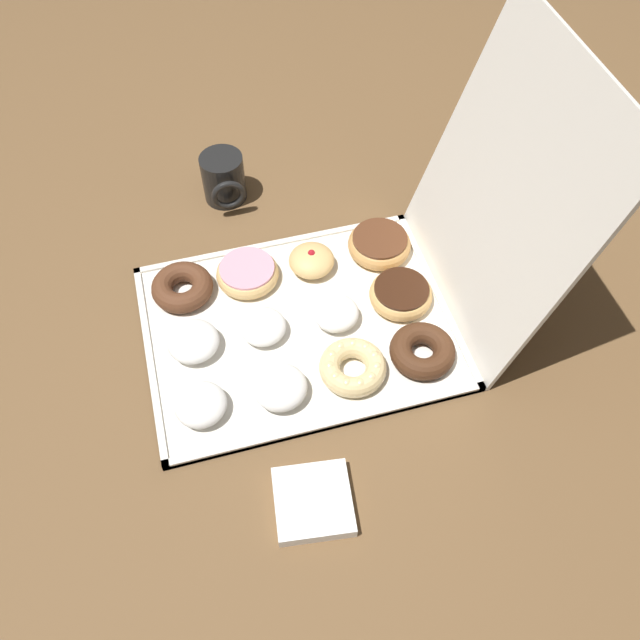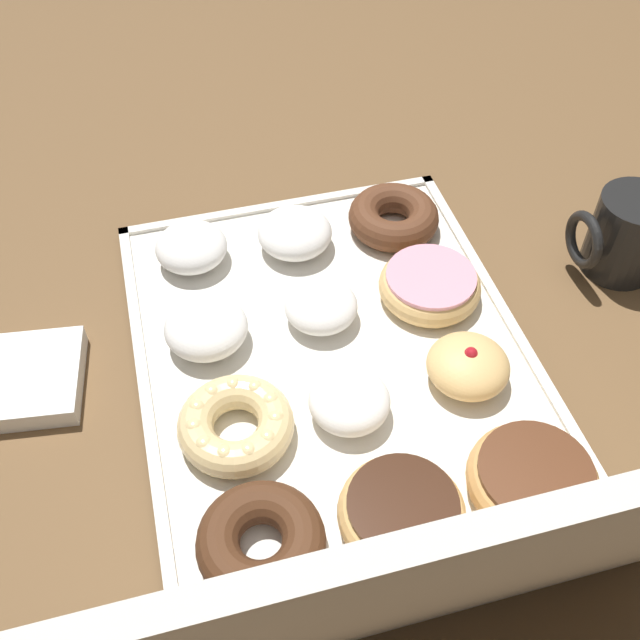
% 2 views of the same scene
% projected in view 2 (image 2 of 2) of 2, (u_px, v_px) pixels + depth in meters
% --- Properties ---
extents(ground_plane, '(3.00, 3.00, 0.00)m').
position_uv_depth(ground_plane, '(336.00, 367.00, 0.79)').
color(ground_plane, brown).
extents(donut_box, '(0.41, 0.54, 0.01)m').
position_uv_depth(donut_box, '(336.00, 364.00, 0.79)').
color(donut_box, silver).
rests_on(donut_box, ground).
extents(box_lid_open, '(0.41, 0.14, 0.48)m').
position_uv_depth(box_lid_open, '(514.00, 576.00, 0.40)').
color(box_lid_open, silver).
rests_on(box_lid_open, ground).
extents(chocolate_cake_ring_donut_0, '(0.11, 0.11, 0.04)m').
position_uv_depth(chocolate_cake_ring_donut_0, '(394.00, 217.00, 0.91)').
color(chocolate_cake_ring_donut_0, '#59331E').
rests_on(chocolate_cake_ring_donut_0, donut_box).
extents(powdered_filled_donut_1, '(0.09, 0.09, 0.04)m').
position_uv_depth(powdered_filled_donut_1, '(292.00, 233.00, 0.89)').
color(powdered_filled_donut_1, white).
rests_on(powdered_filled_donut_1, donut_box).
extents(powdered_filled_donut_2, '(0.09, 0.09, 0.04)m').
position_uv_depth(powdered_filled_donut_2, '(191.00, 247.00, 0.87)').
color(powdered_filled_donut_2, white).
rests_on(powdered_filled_donut_2, donut_box).
extents(pink_frosted_donut_3, '(0.12, 0.12, 0.03)m').
position_uv_depth(pink_frosted_donut_3, '(430.00, 285.00, 0.84)').
color(pink_frosted_donut_3, '#E5B770').
rests_on(pink_frosted_donut_3, donut_box).
extents(powdered_filled_donut_4, '(0.08, 0.08, 0.04)m').
position_uv_depth(powdered_filled_donut_4, '(322.00, 306.00, 0.81)').
color(powdered_filled_donut_4, white).
rests_on(powdered_filled_donut_4, donut_box).
extents(powdered_filled_donut_5, '(0.09, 0.09, 0.05)m').
position_uv_depth(powdered_filled_donut_5, '(206.00, 327.00, 0.79)').
color(powdered_filled_donut_5, white).
rests_on(powdered_filled_donut_5, donut_box).
extents(jelly_filled_donut_6, '(0.09, 0.09, 0.05)m').
position_uv_depth(jelly_filled_donut_6, '(468.00, 366.00, 0.75)').
color(jelly_filled_donut_6, '#E5B770').
rests_on(jelly_filled_donut_6, donut_box).
extents(powdered_filled_donut_7, '(0.08, 0.08, 0.04)m').
position_uv_depth(powdered_filled_donut_7, '(349.00, 401.00, 0.73)').
color(powdered_filled_donut_7, white).
rests_on(powdered_filled_donut_7, donut_box).
extents(cruller_donut_8, '(0.11, 0.11, 0.04)m').
position_uv_depth(cruller_donut_8, '(236.00, 424.00, 0.71)').
color(cruller_donut_8, '#EACC8C').
rests_on(cruller_donut_8, donut_box).
extents(chocolate_frosted_donut_9, '(0.12, 0.12, 0.04)m').
position_uv_depth(chocolate_frosted_donut_9, '(533.00, 480.00, 0.67)').
color(chocolate_frosted_donut_9, tan).
rests_on(chocolate_frosted_donut_9, donut_box).
extents(chocolate_frosted_donut_10, '(0.11, 0.11, 0.04)m').
position_uv_depth(chocolate_frosted_donut_10, '(402.00, 512.00, 0.65)').
color(chocolate_frosted_donut_10, tan).
rests_on(chocolate_frosted_donut_10, donut_box).
extents(chocolate_cake_ring_donut_11, '(0.11, 0.11, 0.04)m').
position_uv_depth(chocolate_cake_ring_donut_11, '(261.00, 541.00, 0.63)').
color(chocolate_cake_ring_donut_11, '#472816').
rests_on(chocolate_cake_ring_donut_11, donut_box).
extents(coffee_mug, '(0.11, 0.09, 0.10)m').
position_uv_depth(coffee_mug, '(625.00, 234.00, 0.86)').
color(coffee_mug, black).
rests_on(coffee_mug, ground).
extents(napkin_stack, '(0.13, 0.13, 0.02)m').
position_uv_depth(napkin_stack, '(26.00, 379.00, 0.77)').
color(napkin_stack, white).
rests_on(napkin_stack, ground).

